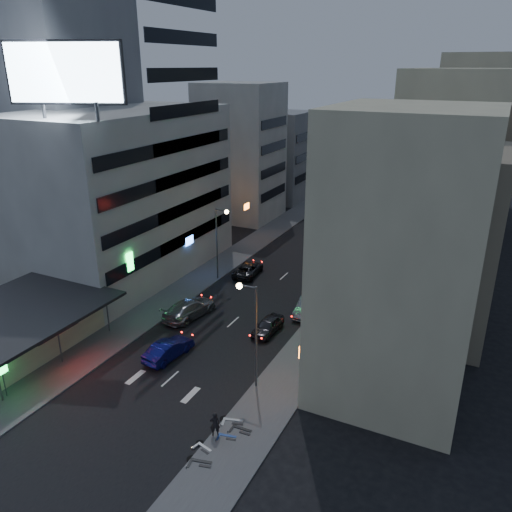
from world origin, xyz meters
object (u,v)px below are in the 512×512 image
Objects in this scene: scooter_blue at (237,429)px; scooter_black_b at (253,423)px; road_car_blue at (169,349)px; person at (215,424)px; scooter_silver_b at (244,412)px; scooter_black_a at (212,454)px; parked_car_left at (248,269)px; parked_car_right_far at (344,264)px; road_car_silver at (189,308)px; scooter_silver_a at (212,444)px; parked_car_right_near at (268,326)px; parked_car_right_mid at (308,306)px.

scooter_blue is 0.87× the size of scooter_black_b.
person reaches higher than road_car_blue.
scooter_silver_b is (0.99, 2.09, -0.26)m from person.
scooter_black_a is 0.99× the size of scooter_black_b.
scooter_black_b is at bearing 160.63° from road_car_blue.
road_car_blue is (1.98, -18.09, 0.06)m from parked_car_left.
parked_car_right_far is 30.07m from scooter_blue.
parked_car_left is at bearing 9.52° from scooter_black_a.
scooter_blue is at bearing 141.61° from road_car_silver.
scooter_black_a is at bearing 164.90° from scooter_silver_b.
scooter_black_b reaches higher than scooter_silver_a.
parked_car_right_far is 2.69× the size of scooter_black_a.
parked_car_right_near is 2.37× the size of scooter_silver_a.
parked_car_left is 2.82× the size of scooter_blue.
parked_car_right_mid is at bearing -8.44° from scooter_black_a.
parked_car_right_far is at bearing 16.62° from scooter_silver_a.
parked_car_right_far is 31.82m from scooter_silver_a.
scooter_silver_b is (1.69, -16.54, -0.05)m from parked_car_right_mid.
road_car_silver reaches higher than scooter_black_b.
road_car_blue is at bearing -124.97° from parked_car_right_near.
road_car_blue is 2.69× the size of scooter_silver_a.
parked_car_right_mid is 2.38× the size of scooter_black_a.
scooter_black_b is at bearing -28.18° from scooter_black_a.
road_car_blue is at bearing 49.07° from scooter_silver_b.
scooter_silver_a is (11.06, -14.35, -0.21)m from road_car_silver.
parked_car_right_near is at bearing 4.46° from scooter_blue.
parked_car_right_near is at bearing 117.98° from parked_car_left.
scooter_black_a is at bearing 161.90° from scooter_blue.
parked_car_right_mid is at bearing -10.03° from scooter_silver_b.
parked_car_right_near is 7.95m from road_car_silver.
person is at bearing -85.54° from parked_car_right_far.
parked_car_left reaches higher than scooter_black_a.
scooter_black_b is at bearing -48.63° from scooter_blue.
parked_car_right_far reaches higher than scooter_black_a.
scooter_silver_b is at bearing -0.39° from scooter_blue.
parked_car_right_mid reaches higher than parked_car_right_near.
road_car_blue is at bearing 62.66° from scooter_black_b.
person is (0.70, -18.63, 0.21)m from parked_car_right_mid.
parked_car_right_far is 3.14× the size of scooter_silver_a.
parked_car_right_far is 3.04× the size of scooter_blue.
road_car_blue reaches higher than scooter_black_a.
scooter_black_b reaches higher than scooter_blue.
person is 0.86× the size of scooter_black_b.
scooter_black_b is (12.05, -23.00, 0.04)m from parked_car_left.
parked_car_right_far reaches higher than road_car_blue.
parked_car_right_near is at bearing -112.31° from person.
scooter_silver_a is 3.03m from scooter_black_b.
scooter_black_a is 1.17× the size of scooter_silver_a.
parked_car_right_far is at bearing -8.33° from scooter_blue.
road_car_silver is 2.89× the size of scooter_silver_b.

